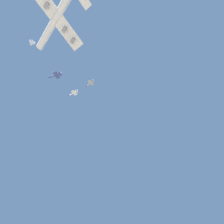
% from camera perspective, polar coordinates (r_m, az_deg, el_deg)
% --- Properties ---
extents(carrier_jet, '(74.48, 59.11, 22.41)m').
position_cam_1_polar(carrier_jet, '(170.06, -19.45, 29.44)').
color(carrier_jet, white).
extents(chase_jet_lead, '(15.30, 8.86, 4.00)m').
position_cam_1_polar(chase_jet_lead, '(226.59, -7.94, 10.25)').
color(chase_jet_lead, '#999EA3').
extents(chase_jet_left_wing, '(13.70, 11.80, 4.00)m').
position_cam_1_polar(chase_jet_left_wing, '(174.84, -19.89, 12.35)').
color(chase_jet_left_wing, '#38478C').
extents(chase_jet_trailing, '(14.79, 9.79, 4.00)m').
position_cam_1_polar(chase_jet_trailing, '(212.69, -13.85, 6.63)').
color(chase_jet_trailing, silver).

